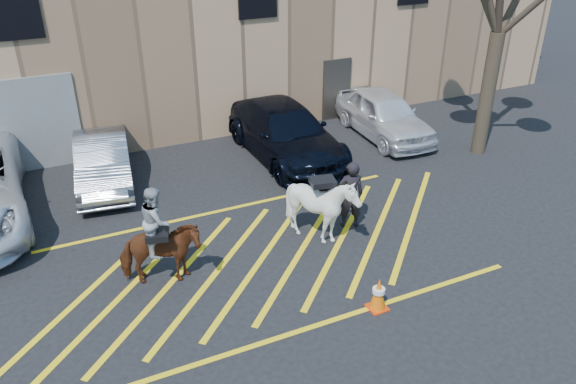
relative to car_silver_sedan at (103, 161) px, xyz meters
name	(u,v)px	position (x,y,z in m)	size (l,w,h in m)	color
ground	(256,253)	(2.57, -5.13, -0.69)	(90.00, 90.00, 0.00)	black
car_silver_sedan	(103,161)	(0.00, 0.00, 0.00)	(1.45, 4.16, 1.37)	gray
car_blue_suv	(285,132)	(5.46, -0.46, 0.12)	(2.27, 5.59, 1.62)	black
car_white_suv	(384,114)	(9.20, -0.34, 0.08)	(1.80, 4.48, 1.53)	white
handler	(351,195)	(5.14, -4.99, 0.19)	(0.64, 0.42, 1.75)	black
warehouse	(132,6)	(2.56, 6.86, 2.97)	(32.42, 10.20, 7.30)	tan
hatching_zone	(261,259)	(2.57, -5.43, -0.68)	(12.60, 5.12, 0.01)	yellow
mounted_bay	(159,246)	(0.35, -5.32, 0.24)	(1.88, 1.23, 2.28)	brown
saddled_white	(322,208)	(4.20, -5.26, 0.20)	(1.71, 1.84, 1.75)	silver
traffic_cone	(378,294)	(4.03, -7.98, -0.32)	(0.39, 0.39, 0.73)	red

